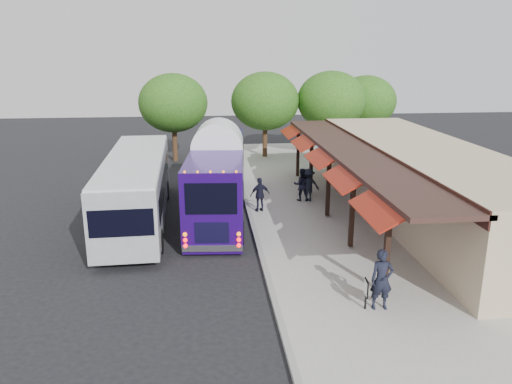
{
  "coord_description": "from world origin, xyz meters",
  "views": [
    {
      "loc": [
        -2.07,
        -18.71,
        8.02
      ],
      "look_at": [
        0.17,
        3.0,
        1.8
      ],
      "focal_mm": 35.0,
      "sensor_mm": 36.0,
      "label": 1
    }
  ],
  "objects_px": {
    "ped_b": "(301,185)",
    "ped_c": "(260,195)",
    "city_bus": "(137,186)",
    "ped_d": "(309,185)",
    "sign_board": "(366,289)",
    "ped_a": "(382,280)",
    "coach_bus": "(219,174)"
  },
  "relations": [
    {
      "from": "ped_a",
      "to": "sign_board",
      "type": "relative_size",
      "value": 1.97
    },
    {
      "from": "sign_board",
      "to": "ped_a",
      "type": "bearing_deg",
      "value": 5.59
    },
    {
      "from": "sign_board",
      "to": "ped_c",
      "type": "bearing_deg",
      "value": 107.79
    },
    {
      "from": "city_bus",
      "to": "ped_d",
      "type": "bearing_deg",
      "value": 10.77
    },
    {
      "from": "coach_bus",
      "to": "ped_d",
      "type": "distance_m",
      "value": 5.06
    },
    {
      "from": "ped_c",
      "to": "ped_a",
      "type": "bearing_deg",
      "value": 90.87
    },
    {
      "from": "coach_bus",
      "to": "city_bus",
      "type": "distance_m",
      "value": 4.06
    },
    {
      "from": "ped_a",
      "to": "ped_d",
      "type": "distance_m",
      "value": 11.75
    },
    {
      "from": "coach_bus",
      "to": "city_bus",
      "type": "relative_size",
      "value": 0.98
    },
    {
      "from": "ped_c",
      "to": "ped_d",
      "type": "relative_size",
      "value": 0.98
    },
    {
      "from": "ped_b",
      "to": "ped_d",
      "type": "bearing_deg",
      "value": 166.1
    },
    {
      "from": "ped_b",
      "to": "ped_d",
      "type": "relative_size",
      "value": 1.0
    },
    {
      "from": "ped_c",
      "to": "sign_board",
      "type": "bearing_deg",
      "value": 88.33
    },
    {
      "from": "city_bus",
      "to": "ped_a",
      "type": "relative_size",
      "value": 6.16
    },
    {
      "from": "coach_bus",
      "to": "ped_c",
      "type": "xyz_separation_m",
      "value": [
        2.05,
        -0.44,
        -0.99
      ]
    },
    {
      "from": "city_bus",
      "to": "ped_a",
      "type": "bearing_deg",
      "value": -50.32
    },
    {
      "from": "ped_a",
      "to": "ped_d",
      "type": "xyz_separation_m",
      "value": [
        0.11,
        11.74,
        -0.09
      ]
    },
    {
      "from": "ped_a",
      "to": "ped_d",
      "type": "relative_size",
      "value": 1.1
    },
    {
      "from": "ped_d",
      "to": "sign_board",
      "type": "xyz_separation_m",
      "value": [
        -0.59,
        -11.74,
        -0.22
      ]
    },
    {
      "from": "ped_a",
      "to": "ped_b",
      "type": "height_order",
      "value": "ped_a"
    },
    {
      "from": "city_bus",
      "to": "ped_d",
      "type": "relative_size",
      "value": 6.77
    },
    {
      "from": "coach_bus",
      "to": "ped_d",
      "type": "xyz_separation_m",
      "value": [
        4.85,
        1.09,
        -0.97
      ]
    },
    {
      "from": "city_bus",
      "to": "ped_d",
      "type": "height_order",
      "value": "city_bus"
    },
    {
      "from": "coach_bus",
      "to": "ped_c",
      "type": "relative_size",
      "value": 6.8
    },
    {
      "from": "city_bus",
      "to": "ped_a",
      "type": "xyz_separation_m",
      "value": [
        8.69,
        -9.75,
        -0.65
      ]
    },
    {
      "from": "coach_bus",
      "to": "ped_b",
      "type": "distance_m",
      "value": 4.75
    },
    {
      "from": "ped_b",
      "to": "ped_c",
      "type": "xyz_separation_m",
      "value": [
        -2.43,
        -1.65,
        -0.02
      ]
    },
    {
      "from": "ped_d",
      "to": "sign_board",
      "type": "distance_m",
      "value": 11.76
    },
    {
      "from": "city_bus",
      "to": "ped_d",
      "type": "xyz_separation_m",
      "value": [
        8.8,
        2.0,
        -0.74
      ]
    },
    {
      "from": "coach_bus",
      "to": "ped_d",
      "type": "bearing_deg",
      "value": 17.18
    },
    {
      "from": "coach_bus",
      "to": "ped_d",
      "type": "height_order",
      "value": "coach_bus"
    },
    {
      "from": "ped_a",
      "to": "ped_b",
      "type": "distance_m",
      "value": 11.87
    }
  ]
}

